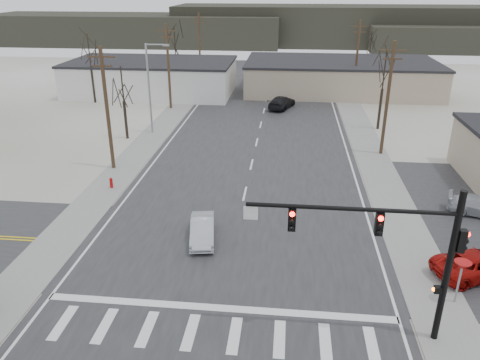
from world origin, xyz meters
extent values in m
plane|color=white|center=(0.00, 0.00, 0.00)|extent=(140.00, 140.00, 0.00)
cube|color=#262628|center=(0.00, 15.00, 0.02)|extent=(18.00, 110.00, 0.05)
cube|color=#262628|center=(0.00, 0.00, 0.02)|extent=(90.00, 10.00, 0.04)
cube|color=gray|center=(-10.60, 20.00, 0.03)|extent=(3.00, 90.00, 0.06)
cube|color=gray|center=(10.60, 20.00, 0.03)|extent=(3.00, 90.00, 0.06)
cylinder|color=black|center=(9.80, -6.20, 3.60)|extent=(0.28, 0.28, 7.20)
cylinder|color=black|center=(5.60, -6.20, 6.20)|extent=(8.40, 0.18, 0.18)
cube|color=black|center=(6.80, -6.20, 5.60)|extent=(0.32, 0.30, 1.00)
cube|color=black|center=(3.30, -6.20, 5.60)|extent=(0.32, 0.30, 1.00)
sphere|color=#FF0C05|center=(6.80, -6.37, 5.92)|extent=(0.22, 0.22, 0.22)
sphere|color=#FF0C05|center=(3.30, -6.37, 5.92)|extent=(0.22, 0.22, 0.22)
cube|color=black|center=(10.10, -6.20, 5.00)|extent=(0.30, 0.30, 1.00)
cube|color=silver|center=(1.60, -6.20, 5.80)|extent=(0.60, 0.04, 0.60)
cube|color=black|center=(9.55, -6.20, 2.60)|extent=(0.30, 0.25, 0.30)
sphere|color=#FF5905|center=(9.40, -6.20, 2.60)|extent=(0.18, 0.18, 0.18)
cylinder|color=#A50C0C|center=(-10.20, 8.00, 0.35)|extent=(0.24, 0.24, 0.70)
sphere|color=#A50C0C|center=(-10.20, 8.00, 0.75)|extent=(0.24, 0.24, 0.24)
cylinder|color=gray|center=(11.50, -3.50, 1.05)|extent=(0.10, 0.10, 2.10)
cone|color=#A50C0C|center=(11.50, -3.50, 2.15)|extent=(0.80, 0.80, 0.40)
cube|color=silver|center=(-16.00, 40.00, 2.10)|extent=(22.00, 12.00, 4.20)
cube|color=black|center=(-16.00, 40.00, 4.35)|extent=(22.30, 12.30, 0.30)
cube|color=tan|center=(10.00, 44.00, 2.00)|extent=(26.00, 14.00, 4.00)
cube|color=black|center=(10.00, 44.00, 4.15)|extent=(26.30, 14.30, 0.30)
cylinder|color=#452F20|center=(-11.50, 12.00, 5.00)|extent=(0.30, 0.30, 10.00)
cube|color=#452F20|center=(-11.50, 12.00, 9.20)|extent=(2.20, 0.12, 0.12)
cube|color=#452F20|center=(-11.50, 12.00, 8.50)|extent=(1.60, 0.12, 0.12)
cylinder|color=#452F20|center=(-11.50, 32.00, 5.00)|extent=(0.30, 0.30, 10.00)
cube|color=#452F20|center=(-11.50, 32.00, 9.20)|extent=(2.20, 0.12, 0.12)
cube|color=#452F20|center=(-11.50, 32.00, 8.50)|extent=(1.60, 0.12, 0.12)
cylinder|color=#452F20|center=(-11.50, 52.00, 5.00)|extent=(0.30, 0.30, 10.00)
cube|color=#452F20|center=(-11.50, 52.00, 9.20)|extent=(2.20, 0.12, 0.12)
cube|color=#452F20|center=(-11.50, 52.00, 8.50)|extent=(1.60, 0.12, 0.12)
cylinder|color=#452F20|center=(11.50, 18.00, 5.00)|extent=(0.30, 0.30, 10.00)
cube|color=#452F20|center=(11.50, 18.00, 9.20)|extent=(2.20, 0.12, 0.12)
cube|color=#452F20|center=(11.50, 18.00, 8.50)|extent=(1.60, 0.12, 0.12)
cylinder|color=#452F20|center=(11.50, 40.00, 5.00)|extent=(0.30, 0.30, 10.00)
cube|color=#452F20|center=(11.50, 40.00, 9.20)|extent=(2.20, 0.12, 0.12)
cube|color=#452F20|center=(11.50, 40.00, 8.50)|extent=(1.60, 0.12, 0.12)
cylinder|color=gray|center=(-11.00, 22.00, 4.50)|extent=(0.20, 0.20, 9.00)
cylinder|color=gray|center=(-10.00, 22.00, 8.90)|extent=(2.00, 0.12, 0.12)
cube|color=gray|center=(-9.00, 22.00, 8.85)|extent=(0.60, 0.25, 0.18)
cylinder|color=#2C241B|center=(-13.00, 20.00, 1.88)|extent=(0.28, 0.28, 3.75)
cylinder|color=#2C241B|center=(-13.00, 20.00, 5.25)|extent=(0.14, 0.14, 3.75)
cylinder|color=#2C241B|center=(12.50, 26.00, 2.12)|extent=(0.28, 0.28, 4.25)
cylinder|color=#2C241B|center=(12.50, 26.00, 5.95)|extent=(0.14, 0.14, 4.25)
cylinder|color=#2C241B|center=(-14.00, 46.00, 2.25)|extent=(0.28, 0.28, 4.50)
cylinder|color=#2C241B|center=(-14.00, 46.00, 6.30)|extent=(0.14, 0.14, 4.50)
cylinder|color=#2C241B|center=(15.00, 52.00, 2.00)|extent=(0.28, 0.28, 4.00)
cylinder|color=#2C241B|center=(15.00, 52.00, 5.60)|extent=(0.14, 0.14, 4.00)
cylinder|color=#2C241B|center=(-22.00, 34.00, 2.25)|extent=(0.28, 0.28, 4.50)
cylinder|color=#2C241B|center=(-22.00, 34.00, 6.30)|extent=(0.14, 0.14, 4.50)
cube|color=#333026|center=(-35.00, 92.00, 3.50)|extent=(70.00, 18.00, 7.00)
cube|color=#333026|center=(15.00, 96.00, 4.50)|extent=(80.00, 18.00, 9.00)
imported|color=#ACB1B7|center=(-1.92, 1.12, 0.71)|extent=(2.00, 4.17, 1.32)
imported|color=black|center=(2.08, 33.39, 0.79)|extent=(3.70, 5.53, 1.49)
imported|color=black|center=(-0.41, 62.16, 0.75)|extent=(2.79, 4.43, 1.40)
imported|color=#990C08|center=(13.34, -1.00, 0.71)|extent=(5.37, 3.90, 1.36)
camera|label=1|loc=(2.98, -23.29, 14.63)|focal=35.00mm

